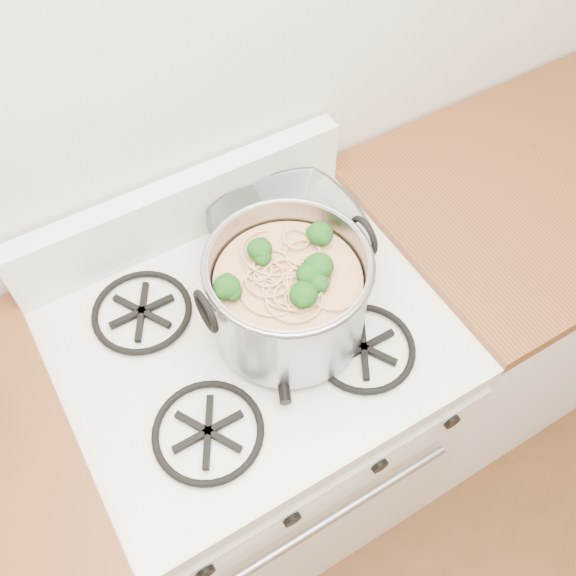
# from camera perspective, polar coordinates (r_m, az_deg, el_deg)

# --- Properties ---
(gas_range) EXTENTS (0.76, 0.66, 0.92)m
(gas_range) POSITION_cam_1_polar(r_m,az_deg,el_deg) (1.70, -2.49, -12.12)
(gas_range) COLOR white
(gas_range) RESTS_ON ground
(counter_left) EXTENTS (0.25, 0.65, 0.92)m
(counter_left) POSITION_cam_1_polar(r_m,az_deg,el_deg) (1.68, -18.74, -19.24)
(counter_left) COLOR silver
(counter_left) RESTS_ON ground
(counter_right) EXTENTS (1.00, 0.65, 0.92)m
(counter_right) POSITION_cam_1_polar(r_m,az_deg,el_deg) (2.02, 19.70, 0.74)
(counter_right) COLOR silver
(counter_right) RESTS_ON ground
(stock_pot) EXTENTS (0.34, 0.31, 0.21)m
(stock_pot) POSITION_cam_1_polar(r_m,az_deg,el_deg) (1.20, 0.00, -0.63)
(stock_pot) COLOR #92929A
(stock_pot) RESTS_ON gas_range
(spatula) EXTENTS (0.39, 0.40, 0.02)m
(spatula) POSITION_cam_1_polar(r_m,az_deg,el_deg) (1.31, -1.48, -0.04)
(spatula) COLOR black
(spatula) RESTS_ON gas_range
(glass_bowl) EXTENTS (0.13, 0.13, 0.03)m
(glass_bowl) POSITION_cam_1_polar(r_m,az_deg,el_deg) (1.37, 0.18, 3.77)
(glass_bowl) COLOR white
(glass_bowl) RESTS_ON gas_range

